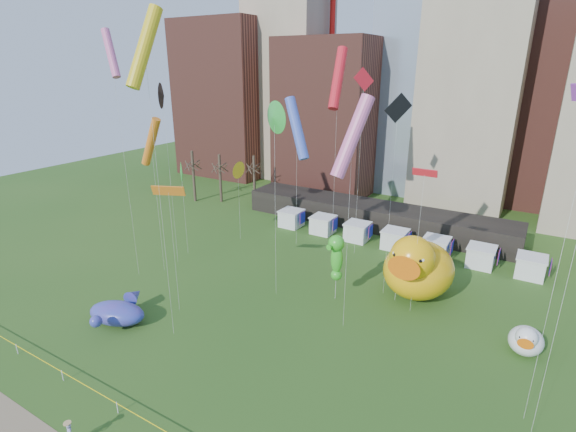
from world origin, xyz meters
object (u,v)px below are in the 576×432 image
Objects in this scene: small_duck at (526,340)px; seahorse_purple at (397,269)px; big_duck at (417,267)px; whale_inflatable at (118,312)px; seahorse_green at (337,254)px.

small_duck is 11.92m from seahorse_purple.
seahorse_purple is at bearing -126.88° from big_duck.
whale_inflatable is at bearing -162.35° from seahorse_purple.
whale_inflatable is (-31.32, -13.63, -0.21)m from small_duck.
seahorse_green is at bearing -178.19° from small_duck.
small_duck is at bearing 7.76° from whale_inflatable.
big_duck is 1.38× the size of seahorse_green.
seahorse_green is at bearing 26.92° from whale_inflatable.
small_duck is 0.72× the size of seahorse_purple.
big_duck is at bearing 24.52° from whale_inflatable.
small_duck is 0.54× the size of whale_inflatable.
big_duck is at bearing 28.60° from seahorse_purple.
seahorse_purple is 0.74× the size of whale_inflatable.
small_duck is 0.53× the size of seahorse_green.
small_duck is at bearing -35.21° from seahorse_purple.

